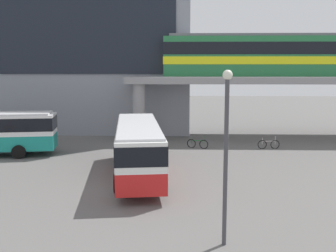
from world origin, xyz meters
TOP-DOWN VIEW (x-y plane):
  - ground_plane at (0.00, 10.00)m, footprint 120.00×120.00m
  - station_building at (-8.88, 24.87)m, footprint 26.14×15.85m
  - elevated_platform at (13.64, 17.11)m, footprint 30.36×7.25m
  - train at (14.60, 17.11)m, footprint 25.73×2.96m
  - bus_main at (0.77, 2.93)m, footprint 3.95×11.28m
  - bicycle_green at (4.73, 11.51)m, footprint 1.72×0.62m
  - bicycle_silver at (10.48, 11.43)m, footprint 1.79×0.18m
  - lamp_post at (4.95, -6.40)m, footprint 0.36×0.36m

SIDE VIEW (x-z plane):
  - ground_plane at x=0.00m, z-range 0.00..0.00m
  - bicycle_green at x=4.73m, z-range -0.16..0.88m
  - bicycle_silver at x=10.48m, z-range -0.16..0.88m
  - bus_main at x=0.77m, z-range 0.38..3.60m
  - lamp_post at x=4.95m, z-range 0.57..7.07m
  - elevated_platform at x=13.64m, z-range 2.10..7.81m
  - train at x=14.60m, z-range 5.76..9.60m
  - station_building at x=-8.88m, z-range 0.00..21.90m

